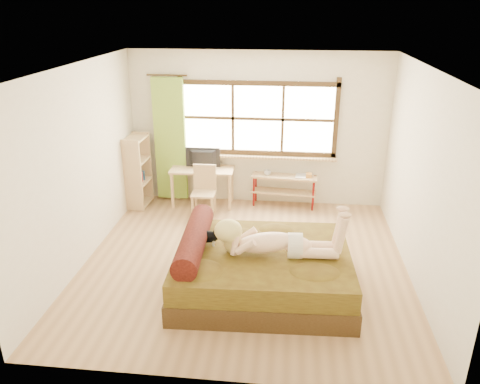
# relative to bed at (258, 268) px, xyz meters

# --- Properties ---
(floor) EXTENTS (4.50, 4.50, 0.00)m
(floor) POSITION_rel_bed_xyz_m (-0.24, 0.63, -0.30)
(floor) COLOR #9E754C
(floor) RESTS_ON ground
(ceiling) EXTENTS (4.50, 4.50, 0.00)m
(ceiling) POSITION_rel_bed_xyz_m (-0.24, 0.63, 2.40)
(ceiling) COLOR white
(ceiling) RESTS_ON wall_back
(wall_back) EXTENTS (4.50, 0.00, 4.50)m
(wall_back) POSITION_rel_bed_xyz_m (-0.24, 2.88, 1.05)
(wall_back) COLOR silver
(wall_back) RESTS_ON floor
(wall_front) EXTENTS (4.50, 0.00, 4.50)m
(wall_front) POSITION_rel_bed_xyz_m (-0.24, -1.62, 1.05)
(wall_front) COLOR silver
(wall_front) RESTS_ON floor
(wall_left) EXTENTS (0.00, 4.50, 4.50)m
(wall_left) POSITION_rel_bed_xyz_m (-2.49, 0.63, 1.05)
(wall_left) COLOR silver
(wall_left) RESTS_ON floor
(wall_right) EXTENTS (0.00, 4.50, 4.50)m
(wall_right) POSITION_rel_bed_xyz_m (2.01, 0.63, 1.05)
(wall_right) COLOR silver
(wall_right) RESTS_ON floor
(window) EXTENTS (2.80, 0.16, 1.46)m
(window) POSITION_rel_bed_xyz_m (-0.24, 2.85, 1.21)
(window) COLOR #FFEDBF
(window) RESTS_ON wall_back
(curtain) EXTENTS (0.55, 0.10, 2.20)m
(curtain) POSITION_rel_bed_xyz_m (-1.79, 2.76, 0.85)
(curtain) COLOR olive
(curtain) RESTS_ON wall_back
(bed) EXTENTS (2.27, 1.85, 0.84)m
(bed) POSITION_rel_bed_xyz_m (0.00, 0.00, 0.00)
(bed) COLOR black
(bed) RESTS_ON floor
(woman) EXTENTS (1.56, 0.50, 0.66)m
(woman) POSITION_rel_bed_xyz_m (0.20, -0.05, 0.58)
(woman) COLOR beige
(woman) RESTS_ON bed
(kitten) EXTENTS (0.34, 0.15, 0.26)m
(kitten) POSITION_rel_bed_xyz_m (-0.67, 0.10, 0.38)
(kitten) COLOR black
(kitten) RESTS_ON bed
(desk) EXTENTS (1.12, 0.53, 0.69)m
(desk) POSITION_rel_bed_xyz_m (-1.19, 2.58, 0.30)
(desk) COLOR tan
(desk) RESTS_ON floor
(monitor) EXTENTS (0.62, 0.09, 0.35)m
(monitor) POSITION_rel_bed_xyz_m (-1.19, 2.63, 0.57)
(monitor) COLOR black
(monitor) RESTS_ON desk
(chair) EXTENTS (0.40, 0.40, 0.87)m
(chair) POSITION_rel_bed_xyz_m (-1.09, 2.21, 0.19)
(chair) COLOR tan
(chair) RESTS_ON floor
(pipe_shelf) EXTENTS (1.17, 0.39, 0.65)m
(pipe_shelf) POSITION_rel_bed_xyz_m (0.27, 2.70, 0.12)
(pipe_shelf) COLOR tan
(pipe_shelf) RESTS_ON floor
(cup) EXTENTS (0.13, 0.13, 0.09)m
(cup) POSITION_rel_bed_xyz_m (-0.04, 2.70, 0.32)
(cup) COLOR gray
(cup) RESTS_ON pipe_shelf
(book) EXTENTS (0.20, 0.26, 0.02)m
(book) POSITION_rel_bed_xyz_m (0.46, 2.70, 0.29)
(book) COLOR gray
(book) RESTS_ON pipe_shelf
(bookshelf) EXTENTS (0.34, 0.57, 1.29)m
(bookshelf) POSITION_rel_bed_xyz_m (-2.32, 2.44, 0.35)
(bookshelf) COLOR tan
(bookshelf) RESTS_ON floor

